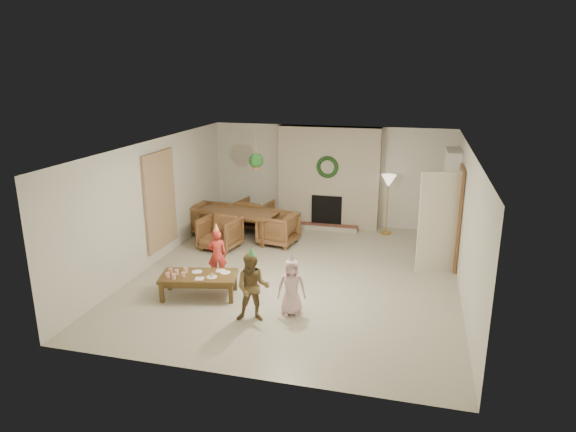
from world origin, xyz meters
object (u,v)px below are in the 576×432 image
(child_red, at_px, (217,255))
(dining_chair_left, at_px, (209,219))
(coffee_table_top, at_px, (199,276))
(child_plaid, at_px, (253,288))
(dining_chair_far, at_px, (255,214))
(child_pink, at_px, (292,287))
(dining_table, at_px, (238,224))
(dining_chair_right, at_px, (278,229))
(dining_chair_near, at_px, (220,233))

(child_red, bearing_deg, dining_chair_left, -82.98)
(coffee_table_top, height_order, child_plaid, child_plaid)
(dining_chair_far, relative_size, child_pink, 0.85)
(dining_table, xyz_separation_m, child_red, (0.45, -2.42, 0.17))
(dining_table, height_order, child_plaid, child_plaid)
(dining_chair_right, relative_size, child_red, 0.81)
(dining_chair_right, height_order, child_plaid, child_plaid)
(dining_chair_left, distance_m, child_pink, 4.63)
(child_red, height_order, child_pink, child_red)
(coffee_table_top, bearing_deg, child_plaid, -39.82)
(dining_chair_near, bearing_deg, child_red, -59.80)
(child_plaid, bearing_deg, child_red, 118.88)
(dining_chair_left, relative_size, coffee_table_top, 0.61)
(dining_chair_near, height_order, child_red, child_red)
(dining_chair_near, height_order, dining_chair_left, same)
(dining_chair_near, bearing_deg, coffee_table_top, -66.93)
(dining_table, xyz_separation_m, dining_chair_far, (0.14, 0.81, 0.03))
(dining_chair_near, xyz_separation_m, dining_chair_left, (-0.67, 0.95, 0.00))
(coffee_table_top, bearing_deg, dining_chair_near, 90.47)
(dining_chair_near, height_order, dining_chair_far, same)
(dining_table, relative_size, child_plaid, 1.67)
(child_red, xyz_separation_m, child_plaid, (1.15, -1.37, 0.06))
(dining_chair_far, bearing_deg, child_red, 105.41)
(child_red, relative_size, child_plaid, 0.88)
(dining_chair_right, bearing_deg, child_plaid, 19.24)
(dining_chair_far, distance_m, child_red, 3.25)
(coffee_table_top, xyz_separation_m, child_pink, (1.73, -0.24, 0.10))
(dining_chair_left, distance_m, child_red, 2.86)
(dining_chair_near, height_order, coffee_table_top, dining_chair_near)
(dining_table, xyz_separation_m, dining_chair_right, (1.01, -0.18, 0.03))
(dining_chair_left, relative_size, child_plaid, 0.71)
(dining_chair_far, bearing_deg, dining_chair_left, 45.00)
(child_pink, bearing_deg, dining_chair_left, 116.68)
(dining_table, height_order, coffee_table_top, dining_table)
(dining_table, distance_m, coffee_table_top, 3.21)
(coffee_table_top, height_order, child_red, child_red)
(dining_chair_far, distance_m, dining_chair_left, 1.16)
(dining_chair_left, bearing_deg, dining_chair_far, -45.00)
(dining_chair_near, relative_size, dining_chair_far, 1.00)
(dining_table, bearing_deg, dining_chair_near, -90.00)
(coffee_table_top, relative_size, child_pink, 1.39)
(coffee_table_top, xyz_separation_m, child_plaid, (1.20, -0.61, 0.19))
(dining_chair_far, relative_size, dining_chair_right, 1.00)
(dining_chair_near, height_order, child_plaid, child_plaid)
(dining_chair_far, xyz_separation_m, child_plaid, (1.46, -4.61, 0.20))
(dining_chair_far, bearing_deg, coffee_table_top, 103.78)
(dining_chair_far, distance_m, dining_chair_right, 1.32)
(dining_table, height_order, dining_chair_right, dining_chair_right)
(dining_table, xyz_separation_m, dining_chair_left, (-0.81, 0.14, 0.03))
(coffee_table_top, bearing_deg, dining_chair_left, 97.53)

